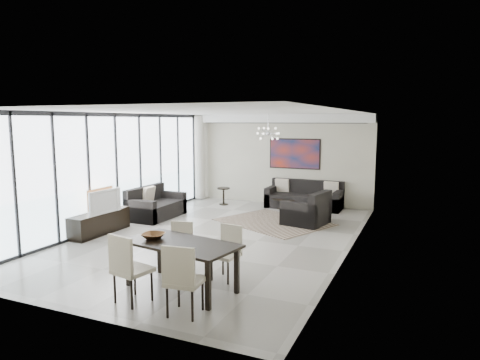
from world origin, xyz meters
The scene contains 20 objects.
room_shell centered at (0.46, 0.00, 1.45)m, with size 6.00×9.00×2.90m.
window_wall centered at (-2.86, 0.00, 1.47)m, with size 0.37×8.95×2.90m.
soffit centered at (0.00, 4.30, 2.77)m, with size 5.98×0.40×0.26m, color white.
painting centered at (0.50, 4.47, 1.65)m, with size 1.68×0.04×0.98m, color #AA2D17.
chandelier centered at (0.30, 2.50, 2.35)m, with size 0.66×0.66×0.71m.
rug centered at (0.73, 1.83, 0.01)m, with size 2.72×2.09×0.01m, color black.
coffee_table centered at (0.46, 3.78, 0.18)m, with size 0.91×0.91×0.32m.
bowl_coffee centered at (0.52, 3.72, 0.36)m, with size 0.24×0.24×0.08m, color brown.
sofa_main centered at (0.96, 4.07, 0.29)m, with size 2.32×0.95×0.84m.
loveseat centered at (-2.55, 1.08, 0.29)m, with size 0.97×1.72×0.86m.
armchair centered at (1.59, 2.00, 0.30)m, with size 1.18×1.23×0.89m.
side_table centered at (-1.57, 3.50, 0.38)m, with size 0.41×0.41×0.56m.
tv_console centered at (-2.76, -0.92, 0.27)m, with size 0.48×1.70×0.53m, color black.
television centered at (-2.60, -0.98, 0.81)m, with size 0.97×0.13×0.56m, color gray.
dining_table centered at (0.85, -3.10, 0.69)m, with size 2.01×1.26×0.78m.
dining_chair_sw centered at (0.42, -3.91, 0.61)m, with size 0.58×0.58×1.06m.
dining_chair_se centered at (1.38, -3.95, 0.60)m, with size 0.53×0.53×1.04m.
dining_chair_nw centered at (0.38, -2.35, 0.51)m, with size 0.49×0.49×0.89m.
dining_chair_ne centered at (1.33, -2.34, 0.53)m, with size 0.49×0.49×0.92m.
bowl_dining centered at (0.32, -3.09, 0.82)m, with size 0.37×0.37×0.09m, color brown.
Camera 1 is at (4.35, -8.78, 2.70)m, focal length 32.00 mm.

